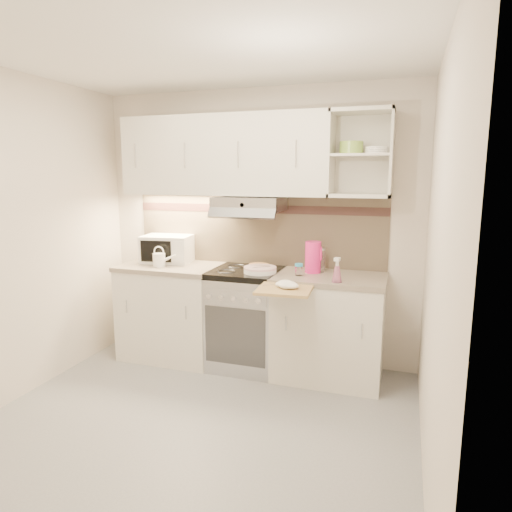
{
  "coord_description": "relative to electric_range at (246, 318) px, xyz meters",
  "views": [
    {
      "loc": [
        1.32,
        -2.64,
        1.74
      ],
      "look_at": [
        0.14,
        0.95,
        1.06
      ],
      "focal_mm": 32.0,
      "sensor_mm": 36.0,
      "label": 1
    }
  ],
  "objects": [
    {
      "name": "worktop_right",
      "position": [
        0.75,
        0.0,
        0.43
      ],
      "size": [
        0.92,
        0.62,
        0.04
      ],
      "primitive_type": "cube",
      "color": "gray",
      "rests_on": "base_cabinet_right"
    },
    {
      "name": "spray_bottle",
      "position": [
        0.84,
        -0.22,
        0.53
      ],
      "size": [
        0.08,
        0.08,
        0.21
      ],
      "rotation": [
        0.0,
        0.0,
        -0.15
      ],
      "color": "pink",
      "rests_on": "worktop_right"
    },
    {
      "name": "watering_can",
      "position": [
        -0.8,
        -0.11,
        0.52
      ],
      "size": [
        0.22,
        0.11,
        0.19
      ],
      "rotation": [
        0.0,
        0.0,
        0.16
      ],
      "color": "white",
      "rests_on": "worktop_left"
    },
    {
      "name": "base_cabinet_left",
      "position": [
        -0.75,
        0.0,
        -0.02
      ],
      "size": [
        0.9,
        0.6,
        0.86
      ],
      "primitive_type": "cube",
      "color": "silver",
      "rests_on": "ground"
    },
    {
      "name": "spice_jar",
      "position": [
        0.5,
        -0.07,
        0.5
      ],
      "size": [
        0.07,
        0.07,
        0.1
      ],
      "rotation": [
        0.0,
        0.0,
        -0.25
      ],
      "color": "white",
      "rests_on": "worktop_right"
    },
    {
      "name": "electric_range",
      "position": [
        0.0,
        0.0,
        0.0
      ],
      "size": [
        0.6,
        0.6,
        0.9
      ],
      "color": "#B7B7BC",
      "rests_on": "ground"
    },
    {
      "name": "bread_loaf",
      "position": [
        0.1,
        0.07,
        0.47
      ],
      "size": [
        0.18,
        0.18,
        0.04
      ],
      "primitive_type": "cylinder",
      "color": "#A4623A",
      "rests_on": "electric_range"
    },
    {
      "name": "glass_jar",
      "position": [
        0.63,
        0.13,
        0.56
      ],
      "size": [
        0.11,
        0.11,
        0.21
      ],
      "rotation": [
        0.0,
        0.0,
        0.28
      ],
      "color": "silver",
      "rests_on": "worktop_right"
    },
    {
      "name": "room_shell",
      "position": [
        0.0,
        -0.73,
        1.18
      ],
      "size": [
        3.04,
        2.84,
        2.52
      ],
      "color": "beige",
      "rests_on": "ground"
    },
    {
      "name": "cutting_board",
      "position": [
        0.48,
        -0.47,
        0.42
      ],
      "size": [
        0.43,
        0.39,
        0.02
      ],
      "primitive_type": "cube",
      "rotation": [
        0.0,
        0.0,
        0.06
      ],
      "color": "tan",
      "rests_on": "base_cabinet_right"
    },
    {
      "name": "base_cabinet_right",
      "position": [
        0.75,
        0.0,
        -0.02
      ],
      "size": [
        0.9,
        0.6,
        0.86
      ],
      "primitive_type": "cube",
      "color": "silver",
      "rests_on": "ground"
    },
    {
      "name": "microwave",
      "position": [
        -0.85,
        0.12,
        0.58
      ],
      "size": [
        0.5,
        0.4,
        0.26
      ],
      "rotation": [
        0.0,
        0.0,
        0.14
      ],
      "color": "white",
      "rests_on": "worktop_left"
    },
    {
      "name": "dish_towel",
      "position": [
        0.48,
        -0.49,
        0.47
      ],
      "size": [
        0.27,
        0.24,
        0.07
      ],
      "primitive_type": null,
      "rotation": [
        0.0,
        0.0,
        -0.08
      ],
      "color": "silver",
      "rests_on": "cutting_board"
    },
    {
      "name": "worktop_left",
      "position": [
        -0.75,
        0.0,
        0.43
      ],
      "size": [
        0.92,
        0.62,
        0.04
      ],
      "primitive_type": "cube",
      "color": "gray",
      "rests_on": "base_cabinet_left"
    },
    {
      "name": "plate_stack",
      "position": [
        0.16,
        -0.08,
        0.48
      ],
      "size": [
        0.28,
        0.28,
        0.06
      ],
      "rotation": [
        0.0,
        0.0,
        0.2
      ],
      "color": "white",
      "rests_on": "electric_range"
    },
    {
      "name": "ground",
      "position": [
        0.0,
        -1.1,
        -0.45
      ],
      "size": [
        3.0,
        3.0,
        0.0
      ],
      "primitive_type": "plane",
      "color": "gray",
      "rests_on": "ground"
    },
    {
      "name": "pink_pitcher",
      "position": [
        0.59,
        0.07,
        0.59
      ],
      "size": [
        0.14,
        0.14,
        0.27
      ],
      "rotation": [
        0.0,
        0.0,
        0.01
      ],
      "color": "#EF217B",
      "rests_on": "worktop_right"
    }
  ]
}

